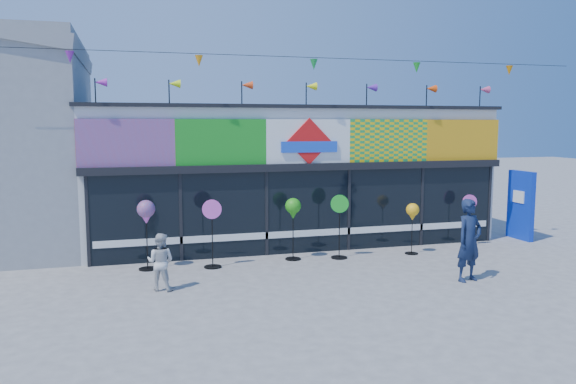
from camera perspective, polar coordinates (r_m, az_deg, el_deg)
name	(u,v)px	position (r m, az deg, el deg)	size (l,w,h in m)	color
ground	(355,286)	(12.71, 6.85, -9.44)	(80.00, 80.00, 0.00)	slate
kite_shop	(284,172)	(17.89, -0.40, 2.04)	(16.00, 5.70, 5.31)	silver
blue_sign	(521,205)	(18.85, 22.56, -1.23)	(0.20, 1.07, 2.13)	#0C2FB7
spinner_0	(146,214)	(14.12, -14.22, -2.19)	(0.44, 0.44, 1.73)	black
spinner_1	(212,232)	(14.10, -7.71, -4.03)	(0.48, 0.44, 1.71)	black
spinner_2	(293,210)	(14.72, 0.52, -1.89)	(0.42, 0.42, 1.64)	black
spinner_3	(339,225)	(15.01, 5.25, -3.34)	(0.47, 0.44, 1.71)	black
spinner_4	(412,213)	(15.76, 12.53, -2.14)	(0.36, 0.36, 1.42)	black
spinner_5	(469,219)	(17.21, 17.90, -2.64)	(0.43, 0.39, 1.53)	black
adult_man	(469,240)	(13.44, 17.94, -4.69)	(0.69, 0.45, 1.89)	#142140
child	(160,262)	(12.46, -12.83, -6.92)	(0.61, 0.35, 1.25)	silver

